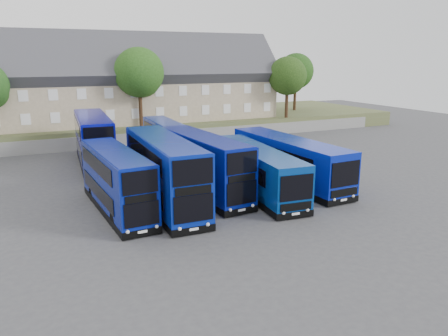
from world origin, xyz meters
TOP-DOWN VIEW (x-y plane):
  - ground at (0.00, 0.00)m, footprint 120.00×120.00m
  - retaining_wall at (0.00, 24.00)m, footprint 70.00×0.40m
  - earth_bank at (0.00, 34.00)m, footprint 80.00×20.00m
  - terrace_row at (-3.00, 30.00)m, footprint 48.00×10.40m
  - dd_front_left at (-5.57, 2.35)m, footprint 3.01×10.42m
  - dd_front_mid at (-2.35, 2.24)m, footprint 2.95×11.84m
  - dd_front_right at (1.04, 3.59)m, footprint 3.42×11.20m
  - dd_rear_left at (-4.95, 15.99)m, footprint 3.52×12.07m
  - dd_rear_right at (1.67, 14.37)m, footprint 2.51×10.00m
  - coach_east_a at (4.78, 2.23)m, footprint 3.68×12.61m
  - coach_east_b at (8.53, 3.61)m, footprint 3.40×13.37m
  - tree_mid at (2.15, 25.60)m, footprint 5.76×5.76m
  - tree_east at (22.15, 25.10)m, footprint 5.12×5.12m
  - tree_far at (28.15, 32.10)m, footprint 5.44×5.44m

SIDE VIEW (x-z plane):
  - ground at x=0.00m, z-range 0.00..0.00m
  - retaining_wall at x=0.00m, z-range 0.00..1.50m
  - earth_bank at x=0.00m, z-range 0.00..2.00m
  - coach_east_a at x=4.78m, z-range -0.03..3.37m
  - coach_east_b at x=8.53m, z-range -0.03..3.59m
  - dd_rear_right at x=1.67m, z-range -0.04..3.91m
  - dd_front_left at x=-5.57m, z-range -0.04..4.05m
  - dd_front_right at x=1.04m, z-range -0.04..4.35m
  - dd_front_mid at x=-2.35m, z-range -0.04..4.64m
  - dd_rear_left at x=-4.95m, z-range -0.04..4.70m
  - terrace_row at x=-3.00m, z-range 1.00..12.20m
  - tree_east at x=22.15m, z-range 3.31..11.47m
  - tree_far at x=28.15m, z-range 3.39..12.06m
  - tree_mid at x=2.15m, z-range 3.48..12.66m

